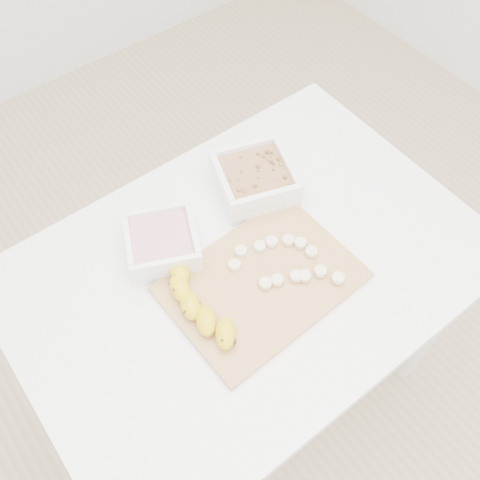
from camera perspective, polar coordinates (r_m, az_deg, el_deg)
ground at (r=1.83m, az=0.59°, el=-14.78°), size 3.50×3.50×0.00m
table at (r=1.23m, az=0.85°, el=-4.94°), size 1.00×0.70×0.75m
bowl_yogurt at (r=1.14m, az=-8.27°, el=-0.29°), size 0.20×0.20×0.07m
bowl_granola at (r=1.23m, az=1.59°, el=6.51°), size 0.21×0.21×0.08m
cutting_board at (r=1.12m, az=2.33°, el=-4.50°), size 0.40×0.29×0.01m
banana at (r=1.06m, az=-4.39°, el=-6.87°), size 0.11×0.23×0.04m
banana_slices at (r=1.13m, az=4.82°, el=-2.31°), size 0.18×0.20×0.02m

